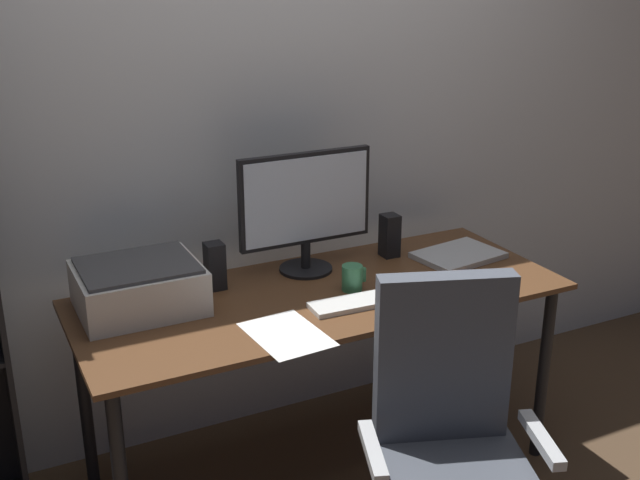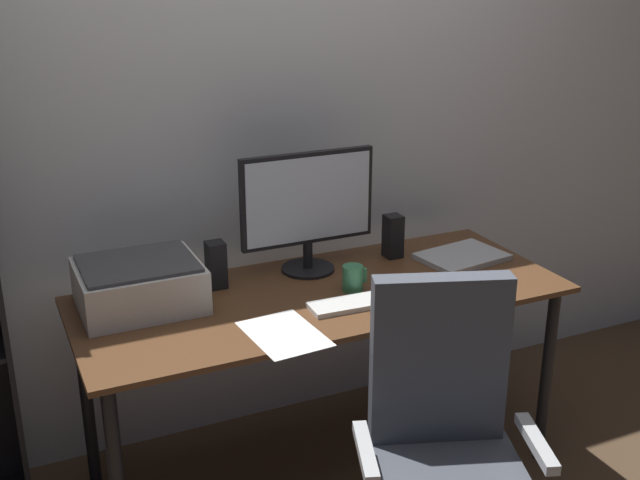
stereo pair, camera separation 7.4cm
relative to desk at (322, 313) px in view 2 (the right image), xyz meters
The scene contains 13 objects.
ground_plane 0.66m from the desk, ahead, with size 12.00×12.00×0.00m, color #4C3826.
back_wall 0.82m from the desk, 90.00° to the left, with size 6.40×0.10×2.60m, color silver.
desk is the anchor object (origin of this frame).
monitor 0.40m from the desk, 79.61° to the left, with size 0.52×0.20×0.45m.
keyboard 0.18m from the desk, 75.12° to the right, with size 0.29×0.11×0.02m, color silver.
mouse 0.31m from the desk, 26.29° to the right, with size 0.06×0.10×0.03m, color black.
coffee_mug 0.17m from the desk, 16.80° to the right, with size 0.09×0.07×0.09m.
laptop 0.64m from the desk, ahead, with size 0.32×0.23×0.02m, color #B7BABC.
speaker_left 0.41m from the desk, 148.35° to the left, with size 0.06×0.07×0.17m, color black.
speaker_right 0.47m from the desk, 26.52° to the left, with size 0.06×0.07×0.17m, color black.
printer 0.64m from the desk, 166.24° to the left, with size 0.40×0.34×0.16m.
paper_sheet 0.36m from the desk, 134.76° to the right, with size 0.21×0.30×0.00m, color white.
office_chair 0.76m from the desk, 85.99° to the right, with size 0.58×0.58×1.01m.
Camera 2 is at (-1.06, -2.29, 1.85)m, focal length 43.90 mm.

